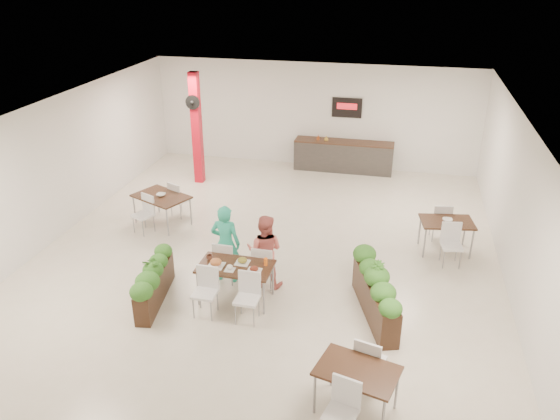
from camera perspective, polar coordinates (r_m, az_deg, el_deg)
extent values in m
plane|color=beige|center=(12.20, -1.35, -4.62)|extent=(12.00, 12.00, 0.00)
cube|color=white|center=(17.08, 3.59, 9.86)|extent=(10.00, 0.10, 3.20)
cube|color=white|center=(6.69, -14.76, -17.27)|extent=(10.00, 0.10, 3.20)
cube|color=white|center=(13.56, -22.43, 3.97)|extent=(0.10, 12.00, 3.20)
cube|color=white|center=(11.43, 23.65, 0.00)|extent=(0.10, 12.00, 3.20)
cube|color=white|center=(10.99, -1.52, 10.07)|extent=(10.00, 12.00, 0.04)
cube|color=red|center=(15.81, -8.69, 8.39)|extent=(0.25, 0.25, 3.20)
cylinder|color=black|center=(15.44, -9.12, 11.05)|extent=(0.40, 0.06, 0.40)
sphere|color=black|center=(15.40, -9.17, 11.01)|extent=(0.12, 0.12, 0.12)
cube|color=#322F2C|center=(16.96, 6.64, 5.56)|extent=(3.00, 0.60, 0.90)
cube|color=black|center=(16.81, 6.72, 7.07)|extent=(3.00, 0.62, 0.04)
cube|color=black|center=(16.84, 7.01, 10.56)|extent=(0.90, 0.04, 0.60)
cube|color=red|center=(16.80, 7.01, 10.70)|extent=(0.60, 0.02, 0.18)
imported|color=#9F451A|center=(16.87, 4.02, 7.66)|extent=(0.09, 0.09, 0.19)
imported|color=gold|center=(16.84, 4.86, 7.56)|extent=(0.13, 0.13, 0.17)
cube|color=black|center=(10.34, -4.68, -5.91)|extent=(1.41, 0.82, 0.04)
cylinder|color=gray|center=(10.46, -8.56, -8.13)|extent=(0.04, 0.04, 0.71)
cylinder|color=gray|center=(10.10, -1.71, -9.16)|extent=(0.04, 0.04, 0.71)
cylinder|color=gray|center=(10.99, -7.25, -6.28)|extent=(0.04, 0.04, 0.71)
cylinder|color=gray|center=(10.65, -0.74, -7.17)|extent=(0.04, 0.04, 0.71)
cube|color=white|center=(11.08, -5.65, -5.35)|extent=(0.43, 0.43, 0.05)
cube|color=white|center=(10.80, -6.03, -4.70)|extent=(0.42, 0.05, 0.45)
cylinder|color=gray|center=(11.29, -4.50, -6.08)|extent=(0.02, 0.02, 0.43)
cylinder|color=gray|center=(11.39, -6.13, -5.85)|extent=(0.02, 0.02, 0.43)
cylinder|color=gray|center=(11.01, -5.04, -6.95)|extent=(0.02, 0.02, 0.43)
cylinder|color=gray|center=(11.12, -6.71, -6.71)|extent=(0.02, 0.02, 0.43)
cube|color=white|center=(10.87, -1.63, -5.88)|extent=(0.43, 0.43, 0.05)
cube|color=white|center=(10.58, -1.92, -5.23)|extent=(0.42, 0.05, 0.45)
cylinder|color=gray|center=(11.09, -0.53, -6.60)|extent=(0.02, 0.02, 0.43)
cylinder|color=gray|center=(11.17, -2.24, -6.38)|extent=(0.02, 0.02, 0.43)
cylinder|color=gray|center=(10.81, -0.98, -7.51)|extent=(0.02, 0.02, 0.43)
cylinder|color=gray|center=(10.89, -2.72, -7.27)|extent=(0.02, 0.02, 0.43)
cube|color=white|center=(10.13, -7.86, -8.65)|extent=(0.43, 0.43, 0.05)
cube|color=white|center=(10.14, -7.56, -6.90)|extent=(0.42, 0.05, 0.45)
cylinder|color=gray|center=(10.19, -9.03, -10.11)|extent=(0.02, 0.02, 0.43)
cylinder|color=gray|center=(10.08, -7.21, -10.42)|extent=(0.02, 0.02, 0.43)
cylinder|color=gray|center=(10.45, -8.33, -9.09)|extent=(0.02, 0.02, 0.43)
cylinder|color=gray|center=(10.34, -6.55, -9.38)|extent=(0.02, 0.02, 0.43)
cube|color=white|center=(9.90, -3.47, -9.32)|extent=(0.43, 0.43, 0.05)
cube|color=white|center=(9.91, -3.19, -7.53)|extent=(0.42, 0.05, 0.45)
cylinder|color=gray|center=(9.94, -4.68, -10.83)|extent=(0.02, 0.02, 0.43)
cylinder|color=gray|center=(9.86, -2.77, -11.13)|extent=(0.02, 0.02, 0.43)
cylinder|color=gray|center=(10.21, -4.09, -9.76)|extent=(0.02, 0.02, 0.43)
cylinder|color=gray|center=(10.12, -2.22, -10.03)|extent=(0.02, 0.02, 0.43)
cube|color=white|center=(10.34, -6.71, -5.80)|extent=(0.30, 0.30, 0.01)
ellipsoid|color=#9F4A27|center=(10.31, -6.73, -5.45)|extent=(0.22, 0.22, 0.13)
cube|color=white|center=(10.39, -3.95, -5.52)|extent=(0.26, 0.26, 0.01)
ellipsoid|color=orange|center=(10.36, -3.96, -5.23)|extent=(0.18, 0.18, 0.11)
cube|color=white|center=(10.12, -2.73, -6.40)|extent=(0.26, 0.26, 0.01)
ellipsoid|color=#4A150E|center=(10.09, -2.73, -6.13)|extent=(0.16, 0.16, 0.10)
cube|color=white|center=(10.19, -5.27, -6.24)|extent=(0.18, 0.18, 0.01)
ellipsoid|color=white|center=(10.17, -5.28, -6.03)|extent=(0.12, 0.12, 0.07)
cylinder|color=orange|center=(10.27, -1.51, -5.43)|extent=(0.07, 0.07, 0.15)
imported|color=brown|center=(10.55, -7.38, -4.93)|extent=(0.12, 0.12, 0.10)
imported|color=#29B493|center=(10.94, -5.69, -3.53)|extent=(0.61, 0.40, 1.65)
imported|color=#D5655E|center=(10.76, -1.62, -4.30)|extent=(0.75, 0.59, 1.52)
cube|color=black|center=(10.77, -12.93, -7.88)|extent=(0.55, 1.77, 0.58)
ellipsoid|color=#185017|center=(9.98, -14.31, -8.10)|extent=(0.40, 0.40, 0.32)
ellipsoid|color=#185017|center=(10.27, -13.71, -7.02)|extent=(0.40, 0.40, 0.32)
ellipsoid|color=#185017|center=(10.56, -13.14, -6.00)|extent=(0.40, 0.40, 0.32)
ellipsoid|color=#185017|center=(10.86, -12.61, -5.04)|extent=(0.40, 0.40, 0.32)
ellipsoid|color=#185017|center=(11.16, -12.11, -4.12)|extent=(0.40, 0.40, 0.32)
imported|color=#185017|center=(10.53, -13.18, -5.68)|extent=(0.34, 0.29, 0.38)
cube|color=black|center=(10.23, 9.88, -9.16)|extent=(0.99, 2.05, 0.68)
ellipsoid|color=#185017|center=(9.28, 11.51, -9.77)|extent=(0.40, 0.40, 0.32)
ellipsoid|color=#185017|center=(9.63, 10.76, -8.31)|extent=(0.40, 0.40, 0.32)
ellipsoid|color=#185017|center=(9.98, 10.07, -6.96)|extent=(0.40, 0.40, 0.32)
ellipsoid|color=#185017|center=(10.34, 9.43, -5.70)|extent=(0.40, 0.40, 0.32)
ellipsoid|color=#185017|center=(10.71, 8.84, -4.52)|extent=(0.40, 0.40, 0.32)
imported|color=#185017|center=(9.93, 10.11, -6.46)|extent=(0.25, 0.25, 0.44)
cube|color=black|center=(13.57, -12.31, 1.39)|extent=(1.56, 1.34, 0.04)
cylinder|color=gray|center=(13.94, -14.95, 0.06)|extent=(0.04, 0.04, 0.71)
cylinder|color=gray|center=(13.09, -11.68, -1.27)|extent=(0.04, 0.04, 0.71)
cylinder|color=gray|center=(14.37, -12.62, 1.07)|extent=(0.04, 0.04, 0.71)
cylinder|color=gray|center=(13.54, -9.31, -0.16)|extent=(0.04, 0.04, 0.71)
cube|color=white|center=(14.04, -10.38, 1.12)|extent=(0.56, 0.56, 0.05)
cube|color=white|center=(13.83, -11.03, 1.82)|extent=(0.40, 0.21, 0.45)
cylinder|color=gray|center=(14.12, -9.34, 0.31)|extent=(0.02, 0.02, 0.43)
cylinder|color=gray|center=(14.35, -10.28, 0.65)|extent=(0.02, 0.02, 0.43)
cylinder|color=gray|center=(13.92, -10.34, -0.16)|extent=(0.02, 0.02, 0.43)
cylinder|color=gray|center=(14.15, -11.28, 0.20)|extent=(0.02, 0.02, 0.43)
cube|color=white|center=(13.35, -14.13, -0.54)|extent=(0.56, 0.56, 0.05)
cube|color=white|center=(13.35, -13.61, 0.71)|extent=(0.40, 0.21, 0.45)
cylinder|color=gray|center=(13.48, -15.04, -1.50)|extent=(0.02, 0.02, 0.43)
cylinder|color=gray|center=(13.23, -14.12, -1.90)|extent=(0.02, 0.02, 0.43)
cylinder|color=gray|center=(13.66, -13.94, -1.00)|extent=(0.02, 0.02, 0.43)
cylinder|color=gray|center=(13.42, -13.01, -1.39)|extent=(0.02, 0.02, 0.43)
imported|color=white|center=(13.56, -12.33, 1.57)|extent=(0.22, 0.22, 0.05)
cube|color=black|center=(12.54, 17.06, -1.19)|extent=(1.24, 0.93, 0.04)
cylinder|color=gray|center=(12.31, 14.87, -3.36)|extent=(0.04, 0.04, 0.71)
cylinder|color=gray|center=(12.56, 19.40, -3.41)|extent=(0.04, 0.04, 0.71)
cylinder|color=gray|center=(12.87, 14.38, -2.03)|extent=(0.04, 0.04, 0.71)
cylinder|color=gray|center=(13.10, 18.72, -2.11)|extent=(0.04, 0.04, 0.71)
cube|color=white|center=(13.18, 16.37, -1.15)|extent=(0.48, 0.48, 0.05)
cube|color=white|center=(12.91, 16.67, -0.52)|extent=(0.42, 0.11, 0.45)
cylinder|color=gray|center=(13.47, 16.82, -1.75)|extent=(0.02, 0.02, 0.43)
cylinder|color=gray|center=(13.39, 15.40, -1.72)|extent=(0.02, 0.02, 0.43)
cylinder|color=gray|center=(13.17, 17.12, -2.40)|extent=(0.02, 0.02, 0.43)
cylinder|color=gray|center=(13.09, 15.67, -2.38)|extent=(0.02, 0.02, 0.43)
cube|color=white|center=(12.14, 17.49, -3.62)|extent=(0.48, 0.48, 0.05)
cube|color=white|center=(12.19, 17.45, -2.16)|extent=(0.42, 0.11, 0.45)
cylinder|color=gray|center=(12.06, 16.73, -4.98)|extent=(0.02, 0.02, 0.43)
cylinder|color=gray|center=(12.15, 18.30, -4.99)|extent=(0.02, 0.02, 0.43)
cylinder|color=gray|center=(12.35, 16.42, -4.20)|extent=(0.02, 0.02, 0.43)
cylinder|color=gray|center=(12.44, 17.94, -4.21)|extent=(0.02, 0.02, 0.43)
imported|color=white|center=(12.52, 17.09, -1.00)|extent=(0.22, 0.22, 0.05)
cube|color=black|center=(8.06, 8.09, -16.31)|extent=(1.29, 1.02, 0.04)
cylinder|color=gray|center=(8.22, 3.63, -18.61)|extent=(0.04, 0.04, 0.71)
cylinder|color=gray|center=(7.99, 10.71, -20.66)|extent=(0.04, 0.04, 0.71)
cylinder|color=gray|center=(8.65, 5.43, -16.01)|extent=(0.04, 0.04, 0.71)
cylinder|color=gray|center=(8.44, 12.09, -17.83)|extent=(0.04, 0.04, 0.71)
cube|color=white|center=(8.68, 9.40, -15.33)|extent=(0.51, 0.51, 0.05)
cube|color=white|center=(8.38, 9.08, -14.78)|extent=(0.42, 0.15, 0.45)
cylinder|color=gray|center=(8.92, 10.74, -16.12)|extent=(0.02, 0.02, 0.43)
cylinder|color=gray|center=(8.99, 8.60, -15.55)|extent=(0.02, 0.02, 0.43)
cylinder|color=gray|center=(8.67, 10.01, -17.47)|extent=(0.02, 0.02, 0.43)
cylinder|color=gray|center=(8.74, 7.81, -16.87)|extent=(0.02, 0.02, 0.43)
cube|color=white|center=(7.83, 6.34, -20.48)|extent=(0.51, 0.51, 0.05)
cube|color=white|center=(7.79, 6.97, -18.28)|extent=(0.42, 0.15, 0.45)
cylinder|color=gray|center=(8.15, 5.55, -20.52)|extent=(0.02, 0.02, 0.43)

